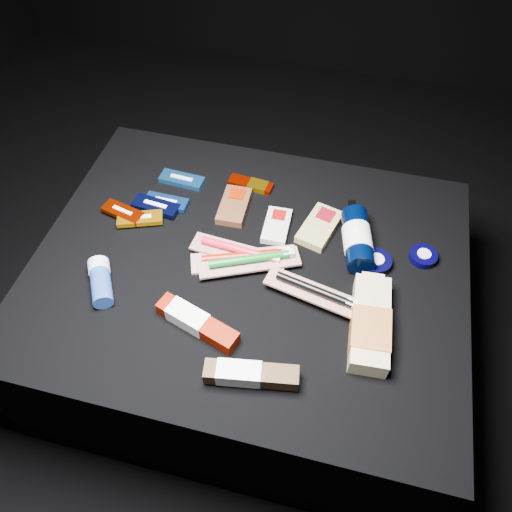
% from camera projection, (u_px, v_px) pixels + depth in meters
% --- Properties ---
extents(ground, '(3.00, 3.00, 0.00)m').
position_uv_depth(ground, '(250.00, 346.00, 1.45)').
color(ground, black).
rests_on(ground, ground).
extents(cloth_table, '(0.98, 0.78, 0.40)m').
position_uv_depth(cloth_table, '(249.00, 310.00, 1.29)').
color(cloth_table, black).
rests_on(cloth_table, ground).
extents(luna_bar_0, '(0.12, 0.05, 0.02)m').
position_uv_depth(luna_bar_0, '(182.00, 180.00, 1.30)').
color(luna_bar_0, '#195596').
rests_on(luna_bar_0, cloth_table).
extents(luna_bar_1, '(0.11, 0.04, 0.01)m').
position_uv_depth(luna_bar_1, '(166.00, 202.00, 1.24)').
color(luna_bar_1, navy).
rests_on(luna_bar_1, cloth_table).
extents(luna_bar_2, '(0.12, 0.06, 0.02)m').
position_uv_depth(luna_bar_2, '(156.00, 206.00, 1.23)').
color(luna_bar_2, black).
rests_on(luna_bar_2, cloth_table).
extents(luna_bar_3, '(0.12, 0.08, 0.01)m').
position_uv_depth(luna_bar_3, '(140.00, 219.00, 1.20)').
color(luna_bar_3, orange).
rests_on(luna_bar_3, cloth_table).
extents(luna_bar_4, '(0.11, 0.06, 0.01)m').
position_uv_depth(luna_bar_4, '(123.00, 212.00, 1.21)').
color(luna_bar_4, '#7A1400').
rests_on(luna_bar_4, cloth_table).
extents(clif_bar_0, '(0.07, 0.12, 0.02)m').
position_uv_depth(clif_bar_0, '(235.00, 204.00, 1.24)').
color(clif_bar_0, '#4F2E1A').
rests_on(clif_bar_0, cloth_table).
extents(clif_bar_1, '(0.06, 0.11, 0.02)m').
position_uv_depth(clif_bar_1, '(277.00, 225.00, 1.20)').
color(clif_bar_1, beige).
rests_on(clif_bar_1, cloth_table).
extents(clif_bar_2, '(0.10, 0.14, 0.02)m').
position_uv_depth(clif_bar_2, '(320.00, 225.00, 1.19)').
color(clif_bar_2, tan).
rests_on(clif_bar_2, cloth_table).
extents(power_bar, '(0.12, 0.05, 0.01)m').
position_uv_depth(power_bar, '(253.00, 185.00, 1.29)').
color(power_bar, '#850F00').
rests_on(power_bar, cloth_table).
extents(lotion_bottle, '(0.10, 0.21, 0.07)m').
position_uv_depth(lotion_bottle, '(357.00, 239.00, 1.14)').
color(lotion_bottle, black).
rests_on(lotion_bottle, cloth_table).
extents(cream_tin_upper, '(0.06, 0.06, 0.02)m').
position_uv_depth(cream_tin_upper, '(423.00, 256.00, 1.14)').
color(cream_tin_upper, black).
rests_on(cream_tin_upper, cloth_table).
extents(cream_tin_lower, '(0.07, 0.07, 0.02)m').
position_uv_depth(cream_tin_lower, '(376.00, 262.00, 1.13)').
color(cream_tin_lower, black).
rests_on(cream_tin_lower, cloth_table).
extents(bodywash_bottle, '(0.09, 0.23, 0.05)m').
position_uv_depth(bodywash_bottle, '(370.00, 325.00, 1.01)').
color(bodywash_bottle, '#CBB58A').
rests_on(bodywash_bottle, cloth_table).
extents(deodorant_stick, '(0.10, 0.12, 0.05)m').
position_uv_depth(deodorant_stick, '(101.00, 281.00, 1.08)').
color(deodorant_stick, navy).
rests_on(deodorant_stick, cloth_table).
extents(toothbrush_pack_0, '(0.25, 0.14, 0.03)m').
position_uv_depth(toothbrush_pack_0, '(245.00, 258.00, 1.13)').
color(toothbrush_pack_0, beige).
rests_on(toothbrush_pack_0, cloth_table).
extents(toothbrush_pack_1, '(0.23, 0.07, 0.03)m').
position_uv_depth(toothbrush_pack_1, '(240.00, 252.00, 1.14)').
color(toothbrush_pack_1, '#ABA49F').
rests_on(toothbrush_pack_1, cloth_table).
extents(toothbrush_pack_2, '(0.23, 0.14, 0.03)m').
position_uv_depth(toothbrush_pack_2, '(251.00, 261.00, 1.11)').
color(toothbrush_pack_2, '#B0AAA5').
rests_on(toothbrush_pack_2, cloth_table).
extents(toothbrush_pack_3, '(0.22, 0.10, 0.02)m').
position_uv_depth(toothbrush_pack_3, '(315.00, 292.00, 1.05)').
color(toothbrush_pack_3, '#A49D99').
rests_on(toothbrush_pack_3, cloth_table).
extents(toothpaste_carton_red, '(0.19, 0.10, 0.04)m').
position_uv_depth(toothpaste_carton_red, '(194.00, 321.00, 1.02)').
color(toothpaste_carton_red, '#6E0F00').
rests_on(toothpaste_carton_red, cloth_table).
extents(toothpaste_carton_green, '(0.18, 0.07, 0.04)m').
position_uv_depth(toothpaste_carton_green, '(247.00, 374.00, 0.95)').
color(toothpaste_carton_green, '#342210').
rests_on(toothpaste_carton_green, cloth_table).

